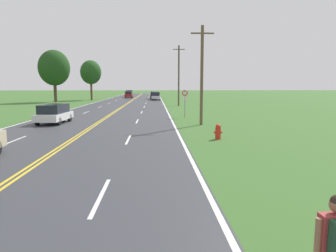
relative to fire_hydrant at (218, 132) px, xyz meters
The scene contains 11 objects.
fire_hydrant is the anchor object (origin of this frame).
traffic_sign 12.27m from the fire_hydrant, 93.48° to the left, with size 0.60×0.10×2.71m.
utility_pole_midground 7.43m from the fire_hydrant, 89.88° to the left, with size 1.80×0.24×7.73m.
utility_pole_far 29.74m from the fire_hydrant, 89.93° to the left, with size 1.80×0.24×9.20m.
tree_behind_sign 52.00m from the fire_hydrant, 109.64° to the left, with size 4.43×4.43×8.52m.
tree_mid_treeline 47.22m from the fire_hydrant, 118.86° to the left, with size 5.78×5.78×9.77m.
car_white_hatchback_mid_near 14.52m from the fire_hydrant, 146.40° to the left, with size 2.08×4.33×1.59m.
car_silver_suv_mid_far 48.08m from the fire_hydrant, 94.07° to the left, with size 1.91×4.23×1.77m.
car_black_van_receding 53.47m from the fire_hydrant, 94.13° to the left, with size 1.84×4.40×1.75m.
car_red_suv_distant 61.23m from the fire_hydrant, 99.74° to the left, with size 2.03×4.66×1.70m.
car_dark_green_van_horizon 69.22m from the fire_hydrant, 99.00° to the left, with size 2.13×4.35×1.84m.
Camera 1 is at (4.78, -0.73, 3.13)m, focal length 32.00 mm.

